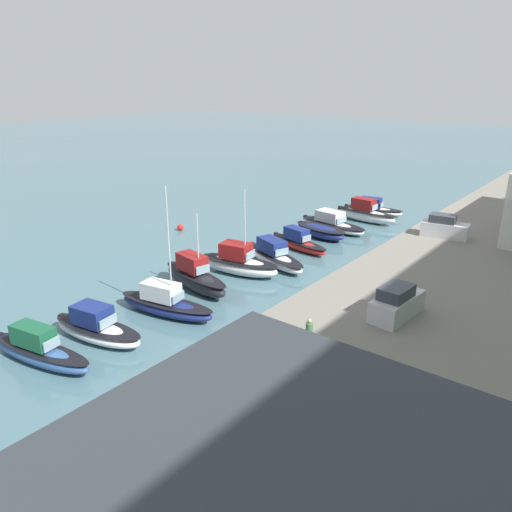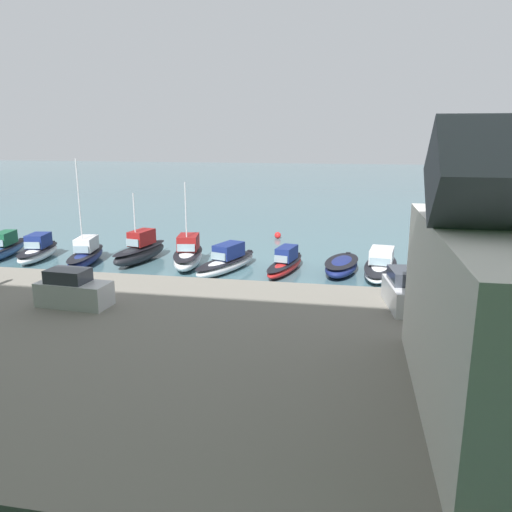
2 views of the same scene
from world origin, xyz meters
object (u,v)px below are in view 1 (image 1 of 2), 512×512
object	(u,v)px
moored_boat_4	(298,242)
moored_boat_6	(239,263)
moored_boat_7	(195,277)
person_on_quay	(309,336)
moored_boat_0	(372,209)
moored_boat_1	(365,213)
moored_boat_5	(274,256)
parked_car_1	(397,303)
parked_car_0	(445,228)
moored_boat_9	(97,328)
moored_boat_10	(39,350)
dog_on_quay	(240,371)
pickup_truck_0	(136,455)
moored_boat_2	(332,223)
mooring_buoy_0	(180,227)
moored_boat_8	(165,303)
moored_boat_3	(320,231)

from	to	relation	value
moored_boat_4	moored_boat_6	world-z (taller)	moored_boat_6
moored_boat_7	person_on_quay	xyz separation A→B (m)	(4.70, 13.34, 1.39)
moored_boat_0	moored_boat_1	distance (m)	3.52
moored_boat_5	parked_car_1	world-z (taller)	parked_car_1
moored_boat_4	moored_boat_7	world-z (taller)	moored_boat_7
moored_boat_6	parked_car_0	bearing A→B (deg)	135.83
moored_boat_9	moored_boat_10	world-z (taller)	moored_boat_9
moored_boat_6	moored_boat_7	bearing A→B (deg)	-17.42
moored_boat_7	moored_boat_9	bearing A→B (deg)	15.70
moored_boat_0	moored_boat_7	size ratio (longest dim) A/B	0.97
dog_on_quay	moored_boat_9	bearing A→B (deg)	97.37
moored_boat_10	parked_car_0	bearing A→B (deg)	151.38
moored_boat_5	pickup_truck_0	size ratio (longest dim) A/B	1.71
moored_boat_9	parked_car_1	distance (m)	18.81
pickup_truck_0	parked_car_1	bearing A→B (deg)	78.80
moored_boat_5	moored_boat_10	world-z (taller)	moored_boat_10
moored_boat_2	parked_car_0	distance (m)	11.83
parked_car_1	mooring_buoy_0	world-z (taller)	parked_car_1
pickup_truck_0	dog_on_quay	world-z (taller)	pickup_truck_0
moored_boat_8	pickup_truck_0	world-z (taller)	moored_boat_8
moored_boat_2	parked_car_0	size ratio (longest dim) A/B	1.94
moored_boat_1	moored_boat_3	bearing A→B (deg)	-2.26
moored_boat_2	moored_boat_0	bearing A→B (deg)	-175.39
parked_car_1	mooring_buoy_0	xyz separation A→B (m)	(-7.90, -27.80, -1.90)
moored_boat_9	mooring_buoy_0	distance (m)	24.03
dog_on_quay	moored_boat_7	bearing A→B (deg)	57.50
moored_boat_0	moored_boat_3	xyz separation A→B (m)	(11.87, -0.06, -0.03)
moored_boat_1	moored_boat_6	xyz separation A→B (m)	(21.43, -0.87, 0.01)
parked_car_1	pickup_truck_0	xyz separation A→B (m)	(18.60, -2.35, -0.10)
moored_boat_7	mooring_buoy_0	distance (m)	16.37
moored_boat_0	moored_boat_7	xyz separation A→B (m)	(29.47, -0.71, 0.33)
parked_car_1	moored_boat_5	bearing A→B (deg)	161.58
moored_boat_7	mooring_buoy_0	size ratio (longest dim) A/B	10.96
moored_boat_1	moored_boat_2	bearing A→B (deg)	-10.24
pickup_truck_0	person_on_quay	size ratio (longest dim) A/B	2.27
moored_boat_10	moored_boat_6	bearing A→B (deg)	169.42
moored_boat_6	moored_boat_5	bearing A→B (deg)	155.64
person_on_quay	moored_boat_6	bearing A→B (deg)	-126.18
moored_boat_3	moored_boat_9	world-z (taller)	moored_boat_9
moored_boat_0	moored_boat_2	xyz separation A→B (m)	(8.75, -0.53, 0.02)
moored_boat_4	parked_car_0	world-z (taller)	parked_car_0
moored_boat_1	moored_boat_6	distance (m)	21.44
moored_boat_3	moored_boat_7	distance (m)	17.62
moored_boat_2	moored_boat_4	xyz separation A→B (m)	(7.66, 0.73, 0.00)
moored_boat_4	parked_car_1	xyz separation A→B (m)	(10.51, 14.30, 1.52)
moored_boat_4	dog_on_quay	bearing A→B (deg)	38.85
parked_car_0	mooring_buoy_0	bearing A→B (deg)	-73.54
moored_boat_4	moored_boat_7	bearing A→B (deg)	8.08
moored_boat_0	pickup_truck_0	world-z (taller)	pickup_truck_0
moored_boat_4	mooring_buoy_0	bearing A→B (deg)	-66.98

